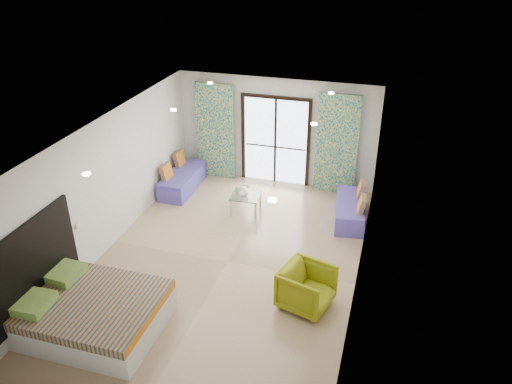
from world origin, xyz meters
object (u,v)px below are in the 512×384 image
(bed, at_px, (93,313))
(daybed_left, at_px, (182,180))
(coffee_table, at_px, (246,197))
(armchair, at_px, (307,286))
(daybed_right, at_px, (351,210))

(bed, height_order, daybed_left, daybed_left)
(daybed_left, height_order, coffee_table, daybed_left)
(daybed_left, xyz_separation_m, coffee_table, (1.87, -0.63, 0.13))
(bed, relative_size, armchair, 2.51)
(daybed_right, height_order, coffee_table, daybed_right)
(bed, relative_size, daybed_left, 1.25)
(coffee_table, height_order, armchair, armchair)
(daybed_left, height_order, armchair, armchair)
(daybed_right, bearing_deg, armchair, -103.35)
(bed, distance_m, daybed_left, 5.00)
(daybed_right, height_order, armchair, armchair)
(bed, height_order, coffee_table, coffee_table)
(daybed_left, relative_size, daybed_right, 1.02)
(daybed_right, distance_m, armchair, 3.18)
(coffee_table, bearing_deg, bed, -105.90)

